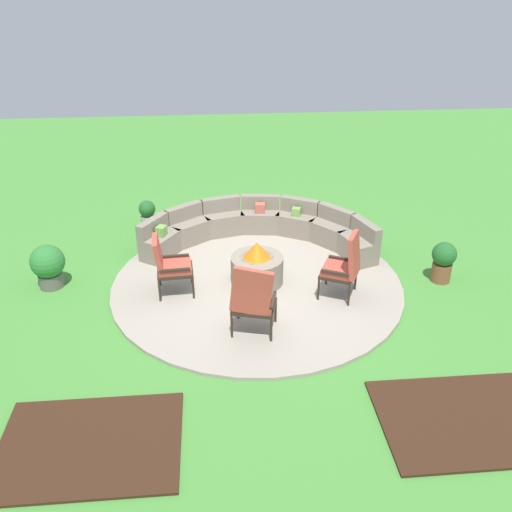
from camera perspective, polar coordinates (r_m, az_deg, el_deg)
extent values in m
plane|color=#478C38|center=(9.34, 0.11, -3.01)|extent=(24.00, 24.00, 0.00)
cylinder|color=#9E9384|center=(9.32, 0.11, -2.85)|extent=(4.93, 4.93, 0.06)
cube|color=#382114|center=(6.83, -17.03, -18.41)|extent=(2.07, 1.49, 0.04)
cube|color=#382114|center=(7.28, 21.09, -15.72)|extent=(2.07, 1.49, 0.04)
cylinder|color=gray|center=(9.19, 0.11, -1.44)|extent=(0.89, 0.89, 0.47)
cylinder|color=black|center=(9.09, 0.11, -0.31)|extent=(0.58, 0.58, 0.06)
cone|color=orange|center=(9.01, 0.11, 0.64)|extent=(0.46, 0.46, 0.28)
cube|color=gray|center=(10.09, 10.60, 0.80)|extent=(0.68, 0.87, 0.43)
cube|color=gray|center=(10.01, 11.47, 2.76)|extent=(0.40, 0.78, 0.28)
cube|color=gray|center=(10.57, 7.79, 2.35)|extent=(0.84, 0.87, 0.43)
cube|color=gray|center=(10.52, 8.40, 4.33)|extent=(0.62, 0.69, 0.28)
cube|color=gray|center=(10.87, 4.29, 3.32)|extent=(0.89, 0.76, 0.43)
cube|color=gray|center=(10.86, 4.61, 5.32)|extent=(0.75, 0.50, 0.28)
cube|color=gray|center=(10.99, 0.43, 3.69)|extent=(0.81, 0.54, 0.43)
cube|color=gray|center=(10.98, 0.46, 5.70)|extent=(0.78, 0.25, 0.28)
cube|color=gray|center=(10.91, -3.45, 3.43)|extent=(0.85, 0.63, 0.43)
cube|color=gray|center=(10.89, -3.72, 5.44)|extent=(0.78, 0.35, 0.28)
cube|color=gray|center=(10.63, -7.03, 2.56)|extent=(0.88, 0.81, 0.43)
cube|color=gray|center=(10.59, -7.59, 4.55)|extent=(0.71, 0.58, 0.28)
cube|color=gray|center=(10.18, -9.98, 1.11)|extent=(0.79, 0.89, 0.43)
cube|color=gray|center=(10.11, -10.81, 3.08)|extent=(0.55, 0.73, 0.28)
cube|color=#BC5B47|center=(10.82, 0.43, 5.06)|extent=(0.20, 0.18, 0.19)
cube|color=#70A34C|center=(10.71, 4.25, 4.65)|extent=(0.20, 0.18, 0.16)
cube|color=#70A34C|center=(10.02, -9.90, 2.60)|extent=(0.22, 0.23, 0.18)
cylinder|color=#2D2319|center=(9.25, -6.77, -1.76)|extent=(0.04, 0.04, 0.38)
cylinder|color=#2D2319|center=(8.82, -6.60, -3.36)|extent=(0.04, 0.04, 0.38)
cylinder|color=#2D2319|center=(9.26, -10.09, -2.01)|extent=(0.04, 0.04, 0.38)
cylinder|color=#2D2319|center=(8.83, -10.08, -3.62)|extent=(0.04, 0.04, 0.38)
cube|color=#2D2319|center=(8.93, -8.48, -1.49)|extent=(0.61, 0.57, 0.05)
cube|color=#B24738|center=(8.89, -8.51, -1.10)|extent=(0.56, 0.53, 0.09)
cube|color=#B24738|center=(8.79, -10.23, 0.15)|extent=(0.18, 0.50, 0.58)
cube|color=#2D2319|center=(9.07, -8.58, -0.02)|extent=(0.49, 0.08, 0.04)
cube|color=#2D2319|center=(8.66, -8.50, -1.48)|extent=(0.49, 0.08, 0.04)
cylinder|color=#2D2319|center=(8.30, -1.89, -5.44)|extent=(0.04, 0.04, 0.38)
cylinder|color=#2D2319|center=(8.22, 2.07, -5.79)|extent=(0.04, 0.04, 0.38)
cylinder|color=#2D2319|center=(7.90, -2.56, -7.37)|extent=(0.04, 0.04, 0.38)
cylinder|color=#2D2319|center=(7.82, 1.61, -7.77)|extent=(0.04, 0.04, 0.38)
cube|color=#2D2319|center=(7.93, -0.20, -5.30)|extent=(0.72, 0.66, 0.05)
cube|color=#B24738|center=(7.90, -0.20, -4.88)|extent=(0.66, 0.61, 0.09)
cube|color=#B24738|center=(7.54, -0.48, -3.80)|extent=(0.63, 0.25, 0.78)
cube|color=#2D2319|center=(7.90, -2.17, -4.30)|extent=(0.16, 0.44, 0.04)
cube|color=#2D2319|center=(7.83, 1.80, -4.66)|extent=(0.16, 0.44, 0.04)
cylinder|color=#2D2319|center=(8.79, 6.57, -3.49)|extent=(0.04, 0.04, 0.38)
cylinder|color=#2D2319|center=(9.23, 7.40, -1.89)|extent=(0.04, 0.04, 0.38)
cylinder|color=#2D2319|center=(8.71, 9.73, -4.08)|extent=(0.04, 0.04, 0.38)
cylinder|color=#2D2319|center=(9.15, 10.41, -2.43)|extent=(0.04, 0.04, 0.38)
cube|color=#2D2319|center=(8.86, 8.63, -1.77)|extent=(0.72, 0.73, 0.05)
cube|color=#B24738|center=(8.82, 8.66, -1.37)|extent=(0.66, 0.67, 0.09)
cube|color=#B24738|center=(8.64, 10.26, 0.09)|extent=(0.36, 0.57, 0.72)
cube|color=#2D2319|center=(8.58, 8.32, -1.76)|extent=(0.43, 0.24, 0.04)
cube|color=#2D2319|center=(9.00, 9.05, -0.28)|extent=(0.43, 0.24, 0.04)
cylinder|color=brown|center=(9.90, 18.84, -1.60)|extent=(0.33, 0.33, 0.34)
sphere|color=#236028|center=(9.74, 19.16, 0.19)|extent=(0.41, 0.41, 0.41)
sphere|color=#DB337A|center=(9.73, 19.50, 0.63)|extent=(0.15, 0.15, 0.15)
cylinder|color=#A89E8E|center=(11.38, -11.21, 3.39)|extent=(0.30, 0.30, 0.32)
sphere|color=#236028|center=(11.25, -11.37, 4.89)|extent=(0.34, 0.34, 0.34)
cylinder|color=#605B56|center=(9.87, -20.69, -2.33)|extent=(0.41, 0.41, 0.26)
sphere|color=#2D7A33|center=(9.70, -21.04, -0.54)|extent=(0.57, 0.57, 0.57)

